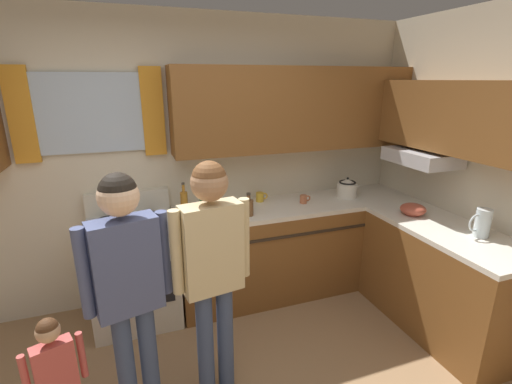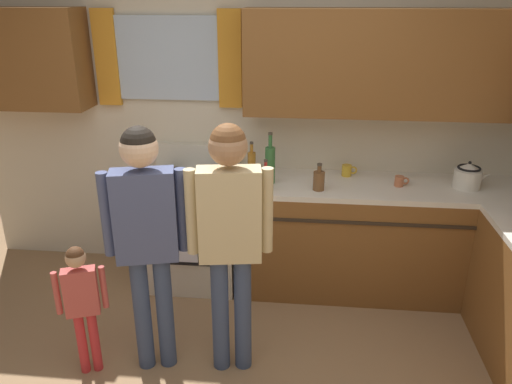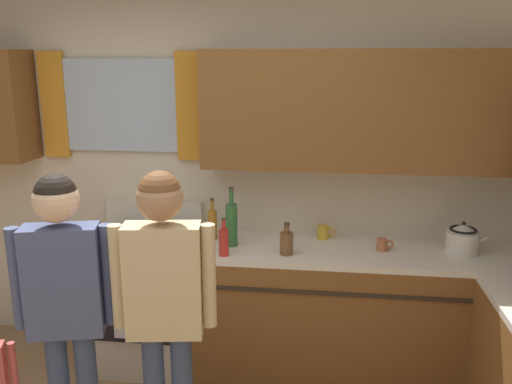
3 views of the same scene
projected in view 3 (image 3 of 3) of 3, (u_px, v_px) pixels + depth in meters
name	position (u px, v px, depth m)	size (l,w,h in m)	color
back_wall_unit	(221.00, 148.00, 3.71)	(4.60, 0.42, 2.60)	beige
kitchen_counter_run	(429.00, 344.00, 3.19)	(2.34, 1.96, 0.90)	brown
stove_oven	(147.00, 298.00, 3.76)	(0.70, 0.67, 1.10)	beige
bottle_oil_amber	(212.00, 224.00, 3.64)	(0.06, 0.06, 0.29)	#B27223
bottle_sauce_red	(224.00, 241.00, 3.34)	(0.06, 0.06, 0.25)	red
bottle_wine_green	(232.00, 223.00, 3.50)	(0.08, 0.08, 0.39)	#2D6633
bottle_squat_brown	(287.00, 242.00, 3.36)	(0.08, 0.08, 0.21)	brown
mug_mustard_yellow	(324.00, 232.00, 3.66)	(0.12, 0.08, 0.09)	gold
cup_terracotta	(383.00, 245.00, 3.43)	(0.11, 0.07, 0.08)	#B76642
stovetop_kettle	(463.00, 239.00, 3.38)	(0.27, 0.20, 0.21)	silver
adult_holding_child	(65.00, 292.00, 2.60)	(0.48, 0.23, 1.59)	#38476B
adult_in_plaid	(164.00, 292.00, 2.58)	(0.50, 0.22, 1.61)	#38476B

